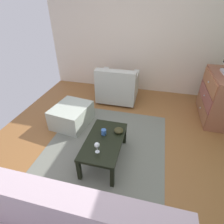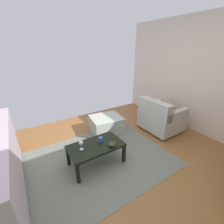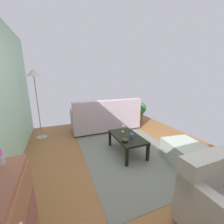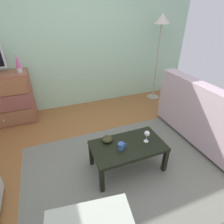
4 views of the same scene
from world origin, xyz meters
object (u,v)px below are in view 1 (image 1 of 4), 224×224
(mug, at_px, (104,132))
(armchair, at_px, (118,87))
(ottoman, at_px, (72,115))
(wine_glass, at_px, (97,145))
(coffee_table, at_px, (104,142))
(bowl_decorative, at_px, (119,130))
(dresser, at_px, (218,97))

(mug, distance_m, armchair, 1.73)
(ottoman, bearing_deg, mug, 53.75)
(wine_glass, relative_size, ottoman, 0.22)
(coffee_table, height_order, bowl_decorative, bowl_decorative)
(wine_glass, xyz_separation_m, mug, (-0.35, -0.02, -0.07))
(bowl_decorative, height_order, armchair, armchair)
(mug, xyz_separation_m, armchair, (-1.72, -0.18, -0.09))
(dresser, distance_m, ottoman, 2.81)
(bowl_decorative, bearing_deg, wine_glass, -21.74)
(dresser, relative_size, wine_glass, 6.73)
(armchair, bearing_deg, mug, 5.88)
(coffee_table, relative_size, mug, 7.93)
(bowl_decorative, bearing_deg, ottoman, -115.83)
(bowl_decorative, bearing_deg, coffee_table, -37.15)
(armchair, distance_m, ottoman, 1.30)
(wine_glass, height_order, ottoman, wine_glass)
(mug, height_order, armchair, armchair)
(dresser, height_order, wine_glass, dresser)
(coffee_table, xyz_separation_m, wine_glass, (0.24, -0.02, 0.17))
(dresser, height_order, coffee_table, dresser)
(coffee_table, height_order, ottoman, ottoman)
(mug, height_order, bowl_decorative, mug)
(ottoman, bearing_deg, bowl_decorative, 64.17)
(dresser, xyz_separation_m, coffee_table, (1.61, -1.80, -0.12))
(coffee_table, xyz_separation_m, armchair, (-1.83, -0.21, 0.01))
(wine_glass, bearing_deg, armchair, -174.66)
(dresser, distance_m, mug, 2.37)
(dresser, bearing_deg, ottoman, -71.07)
(coffee_table, bearing_deg, armchair, -173.34)
(mug, xyz_separation_m, ottoman, (-0.59, -0.81, -0.23))
(armchair, bearing_deg, bowl_decorative, 13.12)
(armchair, relative_size, ottoman, 1.23)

